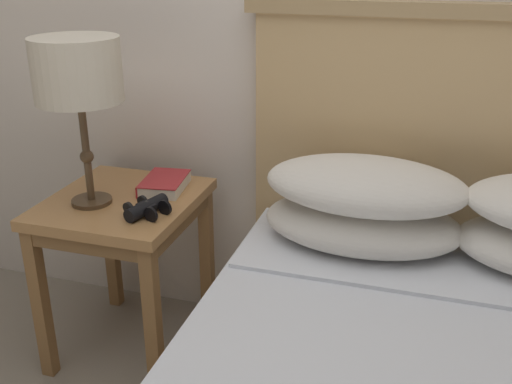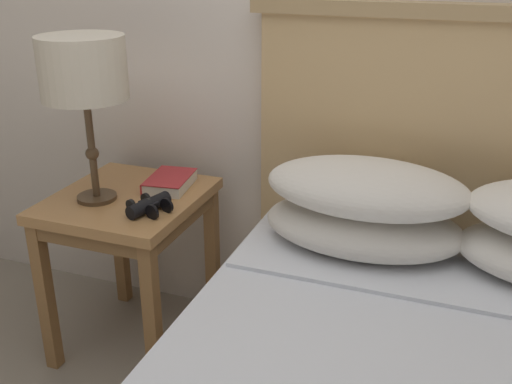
{
  "view_description": "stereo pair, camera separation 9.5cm",
  "coord_description": "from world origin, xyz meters",
  "px_view_note": "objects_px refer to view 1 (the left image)",
  "views": [
    {
      "loc": [
        0.39,
        -0.87,
        1.37
      ],
      "look_at": [
        -0.09,
        0.71,
        0.69
      ],
      "focal_mm": 42.0,
      "sensor_mm": 36.0,
      "label": 1
    },
    {
      "loc": [
        0.48,
        -0.84,
        1.37
      ],
      "look_at": [
        -0.09,
        0.71,
        0.69
      ],
      "focal_mm": 42.0,
      "sensor_mm": 36.0,
      "label": 2
    }
  ],
  "objects_px": {
    "nightstand": "(124,222)",
    "book_on_nightstand": "(164,184)",
    "binoculars_pair": "(147,208)",
    "table_lamp": "(77,74)"
  },
  "relations": [
    {
      "from": "book_on_nightstand",
      "to": "binoculars_pair",
      "type": "bearing_deg",
      "value": -79.22
    },
    {
      "from": "binoculars_pair",
      "to": "nightstand",
      "type": "bearing_deg",
      "value": 146.31
    },
    {
      "from": "table_lamp",
      "to": "binoculars_pair",
      "type": "xyz_separation_m",
      "value": [
        0.21,
        -0.03,
        -0.4
      ]
    },
    {
      "from": "binoculars_pair",
      "to": "table_lamp",
      "type": "bearing_deg",
      "value": 172.41
    },
    {
      "from": "book_on_nightstand",
      "to": "binoculars_pair",
      "type": "distance_m",
      "value": 0.21
    },
    {
      "from": "table_lamp",
      "to": "book_on_nightstand",
      "type": "height_order",
      "value": "table_lamp"
    },
    {
      "from": "nightstand",
      "to": "book_on_nightstand",
      "type": "xyz_separation_m",
      "value": [
        0.1,
        0.11,
        0.11
      ]
    },
    {
      "from": "nightstand",
      "to": "book_on_nightstand",
      "type": "bearing_deg",
      "value": 48.54
    },
    {
      "from": "nightstand",
      "to": "table_lamp",
      "type": "xyz_separation_m",
      "value": [
        -0.07,
        -0.07,
        0.51
      ]
    },
    {
      "from": "book_on_nightstand",
      "to": "binoculars_pair",
      "type": "xyz_separation_m",
      "value": [
        0.04,
        -0.21,
        0.0
      ]
    }
  ]
}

